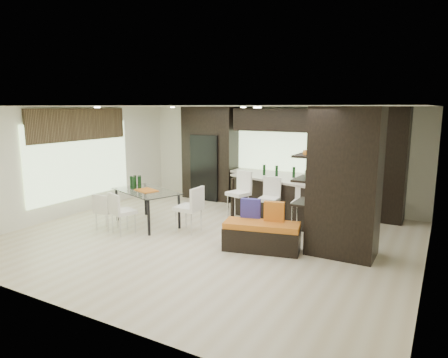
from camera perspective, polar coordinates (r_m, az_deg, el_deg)
The scene contains 22 objects.
ground at distance 8.41m, azimuth -2.02°, elevation -8.38°, with size 8.00×8.00×0.00m, color beige.
back_wall at distance 11.19m, azimuth 7.29°, elevation 3.32°, with size 8.00×0.02×2.70m, color white.
left_wall at distance 10.70m, azimuth -20.73°, elevation 2.42°, with size 0.02×7.00×2.70m, color white.
right_wall at distance 6.93m, azimuth 27.47°, elevation -2.02°, with size 0.02×7.00×2.70m, color white.
ceiling at distance 7.97m, azimuth -2.14°, elevation 10.35°, with size 8.00×7.00×0.02m, color white.
window_left at distance 10.80m, azimuth -19.79°, elevation 2.55°, with size 0.04×3.20×1.90m, color #B2D199.
window_back at distance 10.92m, azimuth 10.16°, elevation 4.13°, with size 3.40×0.04×1.20m, color #B2D199.
stone_accent at distance 10.70m, azimuth -19.97°, elevation 7.32°, with size 0.08×3.00×0.80m, color brown.
ceiling_spots at distance 8.18m, azimuth -1.22°, elevation 10.22°, with size 4.00×3.00×0.02m, color white.
back_cabinetry at distance 10.70m, azimuth 9.11°, elevation 2.96°, with size 6.80×0.68×2.70m, color black.
refrigerator at distance 11.75m, azimuth -2.08°, elevation 1.76°, with size 0.90×0.68×1.90m, color black.
partition_column at distance 7.49m, azimuth 16.85°, elevation -0.46°, with size 1.20×0.80×2.70m, color black.
kitchen_island at distance 9.69m, azimuth 8.39°, elevation -2.78°, with size 2.48×1.07×1.04m, color black.
stool_left at distance 9.24m, azimuth 2.05°, elevation -3.45°, with size 0.44×0.44×0.99m, color white.
stool_mid at distance 8.95m, azimuth 6.45°, elevation -4.19°, with size 0.41×0.41×0.93m, color white.
stool_right at distance 8.69m, azimuth 11.11°, elevation -4.74°, with size 0.41×0.41×0.93m, color white.
bench at distance 7.65m, azimuth 5.39°, elevation -8.17°, with size 1.43×0.55×0.55m, color black.
floor_vase at distance 8.14m, azimuth 14.57°, elevation -5.01°, with size 0.43×0.43×1.18m, color #434E38, non-canonical shape.
dining_table at distance 9.40m, azimuth -10.95°, elevation -4.02°, with size 1.65×0.93×0.80m, color white.
chair_near at distance 8.84m, azimuth -14.17°, elevation -4.96°, with size 0.45×0.45×0.83m, color white.
chair_far at distance 9.22m, azimuth -16.43°, elevation -4.67°, with size 0.41×0.41×0.76m, color white.
chair_end at distance 8.70m, azimuth -5.10°, elevation -4.58°, with size 0.50×0.50×0.93m, color white.
Camera 1 is at (4.15, -6.80, 2.69)m, focal length 32.00 mm.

